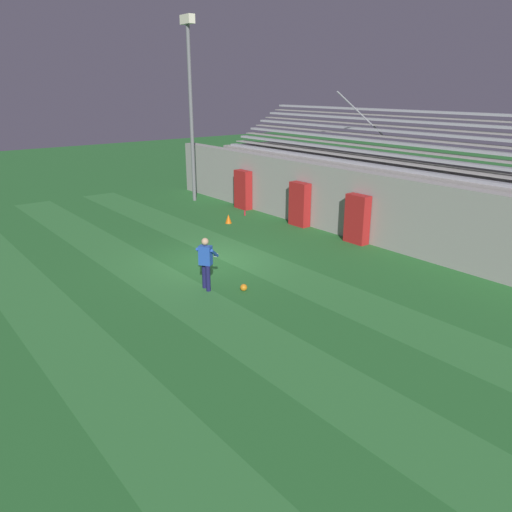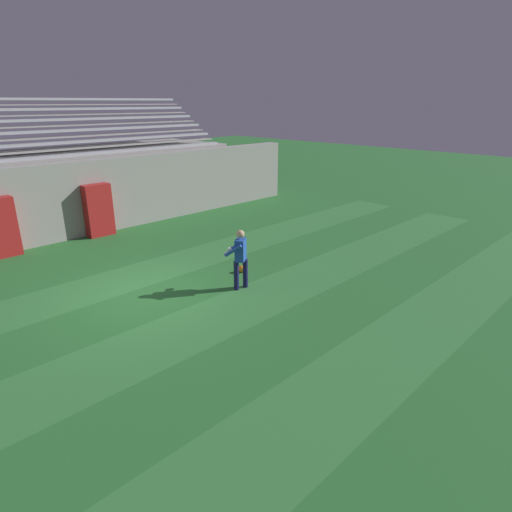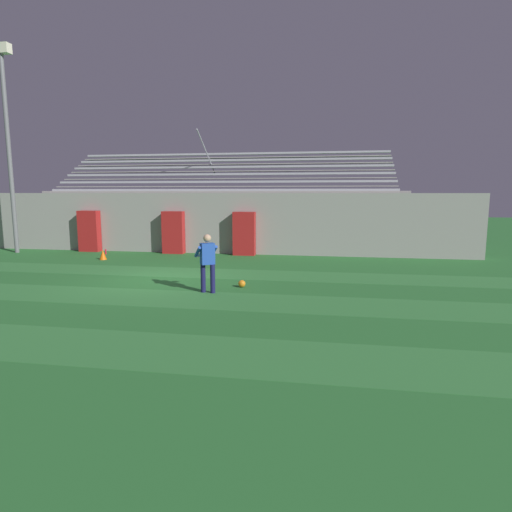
{
  "view_description": "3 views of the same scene",
  "coord_description": "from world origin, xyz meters",
  "px_view_note": "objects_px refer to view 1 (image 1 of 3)",
  "views": [
    {
      "loc": [
        14.35,
        -9.17,
        6.0
      ],
      "look_at": [
        2.68,
        0.02,
        0.94
      ],
      "focal_mm": 35.0,
      "sensor_mm": 36.0,
      "label": 1
    },
    {
      "loc": [
        -5.23,
        -9.41,
        4.85
      ],
      "look_at": [
        2.4,
        -1.75,
        0.93
      ],
      "focal_mm": 30.0,
      "sensor_mm": 36.0,
      "label": 2
    },
    {
      "loc": [
        5.42,
        -12.99,
        2.82
      ],
      "look_at": [
        3.36,
        -0.8,
        0.99
      ],
      "focal_mm": 30.0,
      "sensor_mm": 36.0,
      "label": 3
    }
  ],
  "objects_px": {
    "goalkeeper": "(206,260)",
    "soccer_ball": "(244,287)",
    "padding_pillar_gate_right": "(357,219)",
    "padding_pillar_far_left": "(243,190)",
    "floodlight_pole": "(190,90)",
    "padding_pillar_gate_left": "(300,204)",
    "traffic_cone": "(228,219)",
    "water_bottle": "(245,213)"
  },
  "relations": [
    {
      "from": "padding_pillar_gate_right",
      "to": "padding_pillar_far_left",
      "type": "bearing_deg",
      "value": 180.0
    },
    {
      "from": "padding_pillar_far_left",
      "to": "goalkeeper",
      "type": "height_order",
      "value": "padding_pillar_far_left"
    },
    {
      "from": "padding_pillar_gate_left",
      "to": "goalkeeper",
      "type": "xyz_separation_m",
      "value": [
        3.76,
        -7.42,
        -0.03
      ]
    },
    {
      "from": "padding_pillar_gate_left",
      "to": "goalkeeper",
      "type": "height_order",
      "value": "padding_pillar_gate_left"
    },
    {
      "from": "padding_pillar_gate_left",
      "to": "goalkeeper",
      "type": "distance_m",
      "value": 8.32
    },
    {
      "from": "padding_pillar_gate_left",
      "to": "soccer_ball",
      "type": "xyz_separation_m",
      "value": [
        4.59,
        -6.6,
        -0.87
      ]
    },
    {
      "from": "padding_pillar_gate_left",
      "to": "floodlight_pole",
      "type": "relative_size",
      "value": 0.21
    },
    {
      "from": "padding_pillar_gate_right",
      "to": "soccer_ball",
      "type": "bearing_deg",
      "value": -79.5
    },
    {
      "from": "padding_pillar_gate_right",
      "to": "water_bottle",
      "type": "height_order",
      "value": "padding_pillar_gate_right"
    },
    {
      "from": "floodlight_pole",
      "to": "padding_pillar_far_left",
      "type": "bearing_deg",
      "value": 16.66
    },
    {
      "from": "goalkeeper",
      "to": "traffic_cone",
      "type": "relative_size",
      "value": 3.98
    },
    {
      "from": "padding_pillar_far_left",
      "to": "water_bottle",
      "type": "height_order",
      "value": "padding_pillar_far_left"
    },
    {
      "from": "water_bottle",
      "to": "goalkeeper",
      "type": "bearing_deg",
      "value": -44.23
    },
    {
      "from": "padding_pillar_far_left",
      "to": "soccer_ball",
      "type": "xyz_separation_m",
      "value": [
        8.84,
        -6.6,
        -0.87
      ]
    },
    {
      "from": "padding_pillar_gate_right",
      "to": "water_bottle",
      "type": "bearing_deg",
      "value": -172.45
    },
    {
      "from": "padding_pillar_far_left",
      "to": "soccer_ball",
      "type": "distance_m",
      "value": 11.06
    },
    {
      "from": "padding_pillar_gate_left",
      "to": "traffic_cone",
      "type": "xyz_separation_m",
      "value": [
        -2.31,
        -2.31,
        -0.77
      ]
    },
    {
      "from": "padding_pillar_gate_right",
      "to": "padding_pillar_gate_left",
      "type": "bearing_deg",
      "value": 180.0
    },
    {
      "from": "floodlight_pole",
      "to": "soccer_ball",
      "type": "xyz_separation_m",
      "value": [
        12.06,
        -5.63,
        -5.7
      ]
    },
    {
      "from": "padding_pillar_far_left",
      "to": "goalkeeper",
      "type": "bearing_deg",
      "value": -42.79
    },
    {
      "from": "soccer_ball",
      "to": "traffic_cone",
      "type": "relative_size",
      "value": 0.52
    },
    {
      "from": "padding_pillar_far_left",
      "to": "goalkeeper",
      "type": "distance_m",
      "value": 10.92
    },
    {
      "from": "padding_pillar_far_left",
      "to": "floodlight_pole",
      "type": "relative_size",
      "value": 0.21
    },
    {
      "from": "goalkeeper",
      "to": "water_bottle",
      "type": "xyz_separation_m",
      "value": [
        -6.76,
        6.58,
        -0.83
      ]
    },
    {
      "from": "padding_pillar_gate_left",
      "to": "traffic_cone",
      "type": "height_order",
      "value": "padding_pillar_gate_left"
    },
    {
      "from": "padding_pillar_far_left",
      "to": "soccer_ball",
      "type": "bearing_deg",
      "value": -36.74
    },
    {
      "from": "traffic_cone",
      "to": "padding_pillar_far_left",
      "type": "bearing_deg",
      "value": 130.11
    },
    {
      "from": "padding_pillar_far_left",
      "to": "water_bottle",
      "type": "xyz_separation_m",
      "value": [
        1.26,
        -0.84,
        -0.86
      ]
    },
    {
      "from": "soccer_ball",
      "to": "water_bottle",
      "type": "xyz_separation_m",
      "value": [
        -7.58,
        5.75,
        0.01
      ]
    },
    {
      "from": "floodlight_pole",
      "to": "traffic_cone",
      "type": "bearing_deg",
      "value": -14.58
    },
    {
      "from": "soccer_ball",
      "to": "traffic_cone",
      "type": "bearing_deg",
      "value": 148.11
    },
    {
      "from": "traffic_cone",
      "to": "water_bottle",
      "type": "distance_m",
      "value": 1.62
    },
    {
      "from": "goalkeeper",
      "to": "floodlight_pole",
      "type": "bearing_deg",
      "value": 150.12
    },
    {
      "from": "padding_pillar_far_left",
      "to": "floodlight_pole",
      "type": "xyz_separation_m",
      "value": [
        -3.22,
        -0.96,
        4.83
      ]
    },
    {
      "from": "padding_pillar_gate_right",
      "to": "traffic_cone",
      "type": "distance_m",
      "value": 6.17
    },
    {
      "from": "padding_pillar_gate_left",
      "to": "water_bottle",
      "type": "xyz_separation_m",
      "value": [
        -2.99,
        -0.84,
        -0.86
      ]
    },
    {
      "from": "padding_pillar_gate_right",
      "to": "traffic_cone",
      "type": "bearing_deg",
      "value": -157.87
    },
    {
      "from": "soccer_ball",
      "to": "padding_pillar_gate_right",
      "type": "bearing_deg",
      "value": 100.5
    },
    {
      "from": "floodlight_pole",
      "to": "soccer_ball",
      "type": "distance_m",
      "value": 14.48
    },
    {
      "from": "soccer_ball",
      "to": "water_bottle",
      "type": "distance_m",
      "value": 9.52
    },
    {
      "from": "soccer_ball",
      "to": "floodlight_pole",
      "type": "bearing_deg",
      "value": 154.96
    },
    {
      "from": "goalkeeper",
      "to": "soccer_ball",
      "type": "height_order",
      "value": "goalkeeper"
    }
  ]
}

